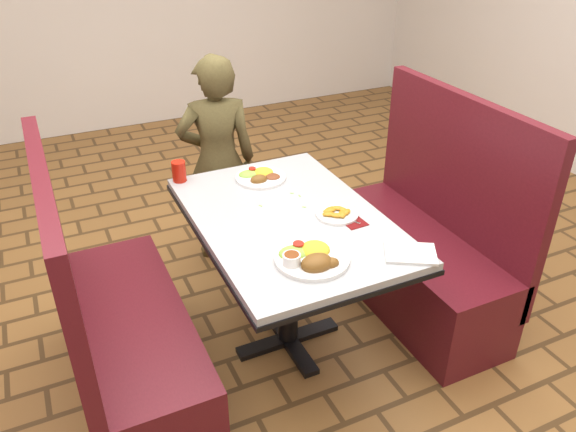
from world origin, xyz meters
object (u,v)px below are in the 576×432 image
object	(u,v)px
red_tumbler	(179,171)
far_dinner_plate	(260,174)
near_dinner_plate	(311,254)
diner_person	(218,161)
booth_bench_left	(123,338)
booth_bench_right	(421,252)
plantain_plate	(337,213)
dining_table	(288,234)

from	to	relation	value
red_tumbler	far_dinner_plate	bearing A→B (deg)	-21.48
far_dinner_plate	red_tumbler	size ratio (longest dim) A/B	2.43
near_dinner_plate	far_dinner_plate	bearing A→B (deg)	82.21
diner_person	far_dinner_plate	size ratio (longest dim) A/B	4.96
booth_bench_left	near_dinner_plate	bearing A→B (deg)	-26.68
booth_bench_right	plantain_plate	bearing A→B (deg)	-171.32
plantain_plate	red_tumbler	xyz separation A→B (m)	(-0.55, 0.65, 0.04)
diner_person	red_tumbler	bearing A→B (deg)	60.62
near_dinner_plate	red_tumbler	size ratio (longest dim) A/B	2.86
plantain_plate	diner_person	bearing A→B (deg)	101.99
red_tumbler	diner_person	bearing A→B (deg)	49.66
dining_table	red_tumbler	distance (m)	0.67
dining_table	booth_bench_left	xyz separation A→B (m)	(-0.80, 0.00, -0.32)
booth_bench_left	diner_person	world-z (taller)	diner_person
diner_person	plantain_plate	world-z (taller)	diner_person
dining_table	red_tumbler	world-z (taller)	red_tumbler
near_dinner_plate	red_tumbler	world-z (taller)	red_tumbler
booth_bench_right	dining_table	bearing A→B (deg)	180.00
plantain_plate	red_tumbler	size ratio (longest dim) A/B	1.82
dining_table	red_tumbler	size ratio (longest dim) A/B	11.48
booth_bench_left	plantain_plate	bearing A→B (deg)	-5.19
plantain_plate	dining_table	bearing A→B (deg)	155.83
dining_table	booth_bench_left	bearing A→B (deg)	180.00
plantain_plate	red_tumbler	distance (m)	0.85
booth_bench_left	diner_person	xyz separation A→B (m)	(0.78, 0.95, 0.31)
dining_table	booth_bench_left	distance (m)	0.86
booth_bench_left	booth_bench_right	size ratio (longest dim) A/B	1.00
diner_person	far_dinner_plate	xyz separation A→B (m)	(0.05, -0.54, 0.14)
dining_table	far_dinner_plate	world-z (taller)	far_dinner_plate
near_dinner_plate	plantain_plate	size ratio (longest dim) A/B	1.57
diner_person	near_dinner_plate	size ratio (longest dim) A/B	4.22
booth_bench_right	diner_person	distance (m)	1.29
dining_table	plantain_plate	size ratio (longest dim) A/B	6.32
plantain_plate	far_dinner_plate	bearing A→B (deg)	108.47
booth_bench_right	near_dinner_plate	xyz separation A→B (m)	(-0.87, -0.37, 0.45)
booth_bench_right	plantain_plate	world-z (taller)	booth_bench_right
near_dinner_plate	plantain_plate	xyz separation A→B (m)	(0.27, 0.27, -0.02)
diner_person	near_dinner_plate	world-z (taller)	diner_person
far_dinner_plate	red_tumbler	world-z (taller)	red_tumbler
booth_bench_right	diner_person	bearing A→B (deg)	130.80
near_dinner_plate	plantain_plate	bearing A→B (deg)	45.16
dining_table	near_dinner_plate	xyz separation A→B (m)	(-0.07, -0.37, 0.13)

